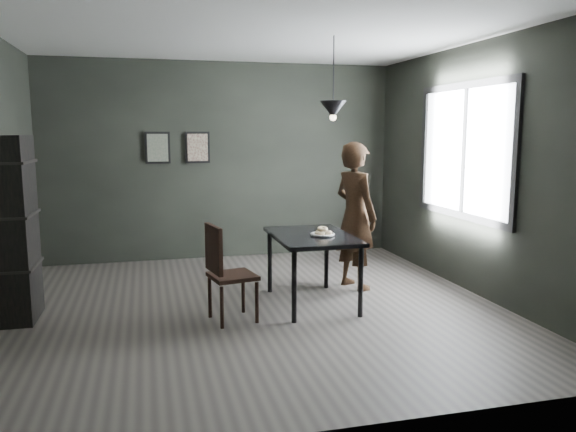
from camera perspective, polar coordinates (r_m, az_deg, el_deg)
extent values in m
plane|color=#3B3632|center=(5.95, -3.19, -9.28)|extent=(5.00, 5.00, 0.00)
cube|color=black|center=(8.14, -6.69, 5.55)|extent=(5.00, 0.10, 2.80)
cube|color=silver|center=(5.75, -3.43, 18.34)|extent=(5.00, 5.00, 0.02)
cube|color=white|center=(6.78, 17.51, 6.30)|extent=(0.02, 1.80, 1.40)
cube|color=black|center=(6.77, 17.44, 6.30)|extent=(0.04, 1.96, 1.56)
cube|color=black|center=(5.91, 2.47, -2.09)|extent=(0.80, 1.20, 0.04)
cylinder|color=black|center=(5.40, 0.63, -7.20)|extent=(0.05, 0.05, 0.71)
cylinder|color=black|center=(5.61, 7.40, -6.68)|extent=(0.05, 0.05, 0.71)
cylinder|color=black|center=(6.42, -1.87, -4.65)|extent=(0.05, 0.05, 0.71)
cylinder|color=black|center=(6.59, 3.93, -4.31)|extent=(0.05, 0.05, 0.71)
cylinder|color=white|center=(5.86, 3.53, -1.93)|extent=(0.23, 0.23, 0.01)
torus|color=beige|center=(5.85, 3.98, -1.69)|extent=(0.11, 0.11, 0.04)
torus|color=beige|center=(5.90, 3.35, -1.60)|extent=(0.11, 0.11, 0.04)
torus|color=beige|center=(5.82, 3.26, -1.74)|extent=(0.11, 0.11, 0.04)
torus|color=beige|center=(5.85, 3.53, -1.32)|extent=(0.12, 0.12, 0.06)
imported|color=black|center=(6.56, 6.85, 0.02)|extent=(0.60, 0.73, 1.71)
cube|color=black|center=(5.48, -5.65, -6.09)|extent=(0.49, 0.49, 0.04)
cube|color=black|center=(5.35, -7.56, -3.34)|extent=(0.12, 0.41, 0.45)
cylinder|color=black|center=(5.33, -6.73, -9.23)|extent=(0.04, 0.04, 0.40)
cylinder|color=black|center=(5.45, -3.19, -8.77)|extent=(0.04, 0.04, 0.40)
cylinder|color=black|center=(5.65, -7.94, -8.21)|extent=(0.04, 0.04, 0.40)
cylinder|color=black|center=(5.76, -4.57, -7.81)|extent=(0.04, 0.04, 0.40)
cube|color=black|center=(5.99, -26.06, -1.22)|extent=(0.35, 0.60, 1.79)
cylinder|color=black|center=(6.01, 4.65, 14.29)|extent=(0.01, 0.01, 0.75)
cone|color=black|center=(5.99, 4.60, 10.72)|extent=(0.28, 0.28, 0.18)
sphere|color=#FFE0B2|center=(5.98, 4.59, 9.95)|extent=(0.07, 0.07, 0.07)
cube|color=black|center=(8.04, -13.11, 6.77)|extent=(0.34, 0.03, 0.44)
cube|color=#3B5244|center=(8.02, -13.10, 6.77)|extent=(0.28, 0.01, 0.38)
cube|color=black|center=(8.07, -9.17, 6.89)|extent=(0.34, 0.03, 0.44)
cube|color=brown|center=(8.05, -9.16, 6.89)|extent=(0.28, 0.01, 0.38)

